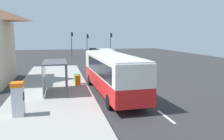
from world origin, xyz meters
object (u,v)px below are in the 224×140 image
object	(u,v)px
bus	(112,72)
recycling_bin_orange	(78,80)
sedan_near	(96,53)
traffic_light_near_side	(111,41)
recycling_bin_green	(77,79)
bus_shelter	(51,69)
white_van	(107,55)
traffic_light_median	(87,41)
sedan_far	(92,51)
ticket_machine	(18,99)
traffic_light_far_side	(72,40)

from	to	relation	value
bus	recycling_bin_orange	xyz separation A→B (m)	(-2.49, 3.01, -1.19)
sedan_near	traffic_light_near_side	xyz separation A→B (m)	(3.19, -0.74, 2.66)
recycling_bin_orange	recycling_bin_green	xyz separation A→B (m)	(0.00, 0.70, 0.00)
bus	bus_shelter	xyz separation A→B (m)	(-4.70, 0.85, 0.25)
recycling_bin_green	bus_shelter	distance (m)	3.89
sedan_near	recycling_bin_green	size ratio (longest dim) A/B	4.71
sedan_near	recycling_bin_green	bearing A→B (deg)	-102.32
bus	white_van	distance (m)	21.53
traffic_light_near_side	traffic_light_median	bearing A→B (deg)	162.57
traffic_light_near_side	bus_shelter	distance (m)	34.07
traffic_light_median	bus_shelter	world-z (taller)	traffic_light_median
bus	recycling_bin_green	size ratio (longest dim) A/B	11.67
sedan_near	bus_shelter	xyz separation A→B (m)	(-8.72, -32.62, 1.31)
sedan_far	traffic_light_near_side	xyz separation A→B (m)	(3.20, -7.29, 2.66)
sedan_far	traffic_light_near_side	size ratio (longest dim) A/B	0.85
ticket_machine	traffic_light_far_side	xyz separation A→B (m)	(4.96, 37.77, 2.42)
bus	traffic_light_far_side	distance (m)	33.61
white_van	traffic_light_median	size ratio (longest dim) A/B	1.05
sedan_near	bus_shelter	distance (m)	33.79
sedan_near	recycling_bin_orange	bearing A→B (deg)	-102.05
bus_shelter	bus	bearing A→B (deg)	-10.29
white_van	sedan_near	bearing A→B (deg)	89.52
bus	recycling_bin_green	bearing A→B (deg)	123.86
white_van	recycling_bin_orange	world-z (taller)	white_van
sedan_near	recycling_bin_orange	distance (m)	31.16
traffic_light_near_side	recycling_bin_orange	bearing A→B (deg)	-108.06
bus_shelter	traffic_light_far_side	bearing A→B (deg)	84.22
sedan_near	traffic_light_median	world-z (taller)	traffic_light_median
traffic_light_near_side	traffic_light_far_side	xyz separation A→B (m)	(-8.60, 0.80, 0.13)
recycling_bin_green	ticket_machine	bearing A→B (deg)	-115.97
ticket_machine	recycling_bin_orange	distance (m)	8.22
sedan_far	white_van	bearing A→B (deg)	-90.30
traffic_light_near_side	traffic_light_far_side	distance (m)	8.64
bus	traffic_light_median	world-z (taller)	traffic_light_median
sedan_far	traffic_light_near_side	bearing A→B (deg)	-66.32
traffic_light_far_side	recycling_bin_green	bearing A→B (deg)	-92.10
recycling_bin_green	bus_shelter	xyz separation A→B (m)	(-2.21, -2.85, 1.44)
ticket_machine	bus_shelter	distance (m)	5.42
white_van	ticket_machine	distance (m)	27.39
sedan_near	sedan_far	xyz separation A→B (m)	(-0.00, 6.55, 0.00)
traffic_light_near_side	bus_shelter	size ratio (longest dim) A/B	1.30
recycling_bin_orange	recycling_bin_green	world-z (taller)	same
traffic_light_near_side	recycling_bin_green	bearing A→B (deg)	-108.47
recycling_bin_orange	traffic_light_near_side	xyz separation A→B (m)	(9.70, 29.73, 2.80)
bus	sedan_far	bearing A→B (deg)	84.28
recycling_bin_orange	ticket_machine	bearing A→B (deg)	-118.12
bus_shelter	white_van	bearing A→B (deg)	67.02
bus_shelter	recycling_bin_green	bearing A→B (deg)	52.21
traffic_light_median	sedan_near	bearing A→B (deg)	-24.38
recycling_bin_green	traffic_light_near_side	distance (m)	30.74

